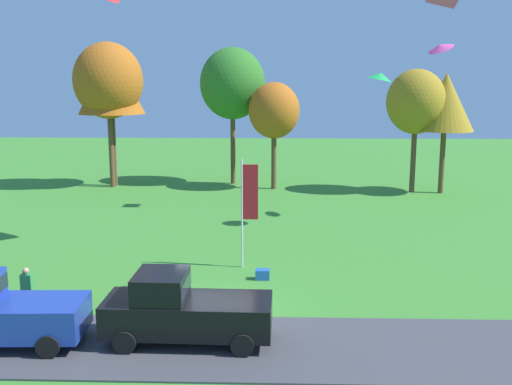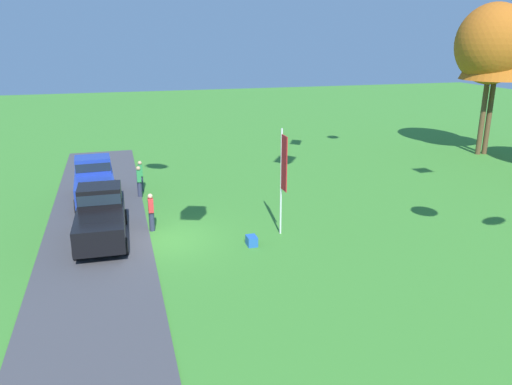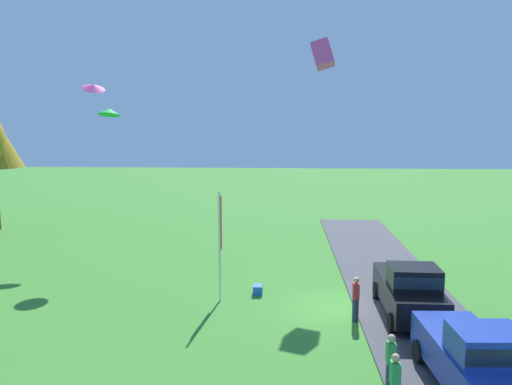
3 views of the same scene
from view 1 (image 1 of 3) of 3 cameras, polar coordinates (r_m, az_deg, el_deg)
ground_plane at (r=21.00m, az=-3.65°, el=-11.21°), size 120.00×120.00×0.00m
pavement_strip at (r=18.45m, az=-4.49°, el=-14.37°), size 36.00×4.40×0.06m
car_pickup_near_entrance at (r=18.37m, az=-7.11°, el=-10.88°), size 5.04×2.14×2.14m
person_beside_suv at (r=21.61m, az=-20.95°, el=-8.81°), size 0.36×0.24×1.71m
person_on_lawn at (r=20.45m, az=-7.49°, el=-9.27°), size 0.36×0.24×1.71m
tree_far_left at (r=44.56m, az=-13.90°, el=10.28°), size 4.93×4.93×10.41m
tree_right_of_center at (r=45.04m, az=-13.67°, el=10.30°), size 4.78×4.78×10.10m
tree_far_right at (r=44.83m, az=-2.25°, el=10.30°), size 4.79×4.79×10.11m
tree_lone_near at (r=42.63m, az=1.73°, el=7.77°), size 3.60×3.60×7.61m
tree_left_of_center at (r=42.72m, az=14.99°, el=8.31°), size 4.02×4.02×8.50m
tree_center_back at (r=42.94m, az=17.60°, el=8.17°), size 3.90×3.90×8.23m
flag_banner at (r=24.81m, az=-0.81°, el=-0.66°), size 0.71×0.08×4.62m
cooler_box at (r=24.01m, az=0.62°, el=-7.80°), size 0.56×0.40×0.40m
kite_delta_topmost at (r=31.46m, az=11.75°, el=10.79°), size 1.44×1.40×0.60m
kite_delta_high_right at (r=34.32m, az=17.15°, el=13.11°), size 1.91×1.91×0.81m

